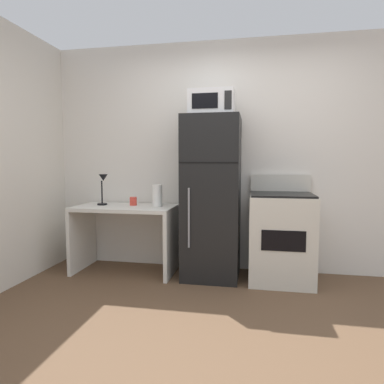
# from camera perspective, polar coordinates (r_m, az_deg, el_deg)

# --- Properties ---
(ground_plane) EXTENTS (12.00, 12.00, 0.00)m
(ground_plane) POSITION_cam_1_polar(r_m,az_deg,el_deg) (2.53, 5.03, -24.26)
(ground_plane) COLOR brown
(wall_back_white) EXTENTS (5.00, 0.10, 2.60)m
(wall_back_white) POSITION_cam_1_polar(r_m,az_deg,el_deg) (3.90, 7.64, 5.95)
(wall_back_white) COLOR silver
(wall_back_white) RESTS_ON ground
(desk) EXTENTS (1.12, 0.61, 0.75)m
(desk) POSITION_cam_1_polar(r_m,az_deg,el_deg) (3.87, -11.24, -5.71)
(desk) COLOR silver
(desk) RESTS_ON ground
(desk_lamp) EXTENTS (0.14, 0.12, 0.35)m
(desk_lamp) POSITION_cam_1_polar(r_m,az_deg,el_deg) (3.94, -14.93, 1.30)
(desk_lamp) COLOR black
(desk_lamp) RESTS_ON desk
(paper_towel_roll) EXTENTS (0.11, 0.11, 0.24)m
(paper_towel_roll) POSITION_cam_1_polar(r_m,az_deg,el_deg) (3.73, -5.93, -0.60)
(paper_towel_roll) COLOR white
(paper_towel_roll) RESTS_ON desk
(coffee_mug) EXTENTS (0.08, 0.08, 0.09)m
(coffee_mug) POSITION_cam_1_polar(r_m,az_deg,el_deg) (3.85, -9.97, -1.56)
(coffee_mug) COLOR #D83F33
(coffee_mug) RESTS_ON desk
(refrigerator) EXTENTS (0.59, 0.61, 1.72)m
(refrigerator) POSITION_cam_1_polar(r_m,az_deg,el_deg) (3.58, 3.38, -1.02)
(refrigerator) COLOR black
(refrigerator) RESTS_ON ground
(microwave) EXTENTS (0.46, 0.35, 0.26)m
(microwave) POSITION_cam_1_polar(r_m,az_deg,el_deg) (3.59, 3.42, 14.82)
(microwave) COLOR silver
(microwave) RESTS_ON refrigerator
(oven_range) EXTENTS (0.64, 0.61, 1.10)m
(oven_range) POSITION_cam_1_polar(r_m,az_deg,el_deg) (3.62, 14.90, -7.39)
(oven_range) COLOR beige
(oven_range) RESTS_ON ground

